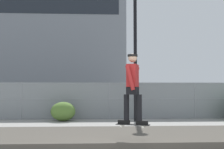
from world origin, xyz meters
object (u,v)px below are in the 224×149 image
object	(u,v)px
skater	(133,84)
shrub_left	(63,111)
skateboard	(133,125)
street_lamp	(135,22)
parked_car_near	(37,100)

from	to	relation	value
skater	shrub_left	bearing A→B (deg)	110.53
skater	skateboard	bearing A→B (deg)	0.00
skateboard	skater	world-z (taller)	skater
street_lamp	shrub_left	xyz separation A→B (m)	(-3.42, 0.33, -4.26)
skateboard	parked_car_near	xyz separation A→B (m)	(-4.60, 10.67, 0.16)
skateboard	parked_car_near	world-z (taller)	parked_car_near
street_lamp	parked_car_near	distance (m)	8.02
skateboard	skater	distance (m)	0.96
parked_car_near	shrub_left	size ratio (longest dim) A/B	3.83
skateboard	skater	size ratio (longest dim) A/B	0.49
skater	parked_car_near	distance (m)	11.65
skateboard	skater	bearing A→B (deg)	0.00
skateboard	street_lamp	size ratio (longest dim) A/B	0.11
skater	street_lamp	distance (m)	7.10
skateboard	shrub_left	world-z (taller)	shrub_left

